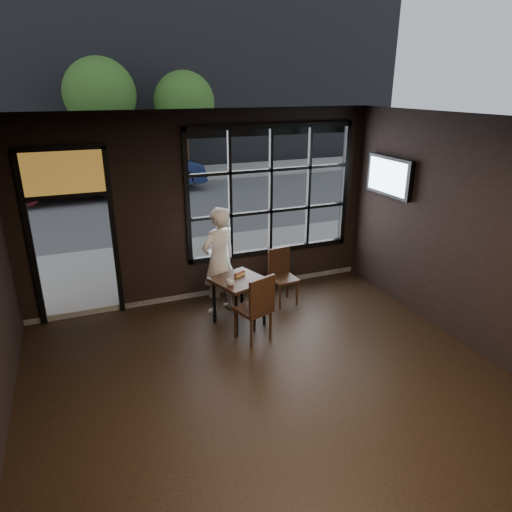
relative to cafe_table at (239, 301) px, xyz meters
name	(u,v)px	position (x,y,z in m)	size (l,w,h in m)	color
floor	(296,420)	(-0.17, -2.32, -0.40)	(6.00, 7.00, 0.02)	black
ceiling	(307,125)	(-0.17, -2.32, 2.82)	(6.00, 7.00, 0.02)	black
window_frame	(271,191)	(1.03, 1.18, 1.41)	(3.06, 0.12, 2.28)	black
stained_transom	(63,172)	(-2.27, 1.18, 1.96)	(1.20, 0.06, 0.70)	orange
street_asphalt	(107,151)	(-0.17, 21.68, -0.41)	(60.00, 41.00, 0.04)	#545456
cafe_table	(239,301)	(0.00, 0.00, 0.00)	(0.71, 0.71, 0.77)	black
chair_near	(253,307)	(0.03, -0.50, 0.14)	(0.45, 0.45, 1.05)	black
chair_window	(284,277)	(0.96, 0.41, 0.09)	(0.41, 0.41, 0.95)	black
man	(219,261)	(-0.15, 0.53, 0.51)	(0.65, 0.43, 1.78)	silver
hotdog	(240,274)	(0.05, 0.10, 0.41)	(0.20, 0.08, 0.06)	tan
cup	(230,282)	(-0.20, -0.18, 0.43)	(0.12, 0.12, 0.10)	silver
tv	(389,176)	(2.76, 0.20, 1.72)	(0.13, 1.11, 0.65)	black
navy_car	(142,169)	(0.10, 10.13, 0.42)	(1.50, 4.30, 1.42)	#162149
maroon_car	(69,173)	(-2.25, 9.72, 0.50)	(1.85, 4.60, 1.57)	#5A161D
tree_left	(100,95)	(-0.82, 12.76, 2.80)	(2.65, 2.65, 4.53)	#332114
tree_right	(184,103)	(2.31, 12.66, 2.49)	(2.39, 2.39, 4.08)	#332114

